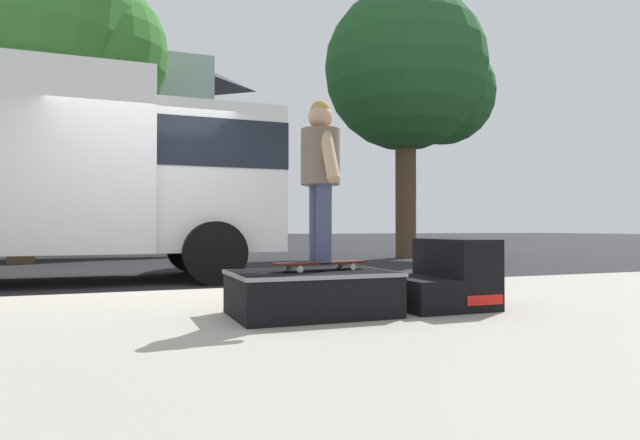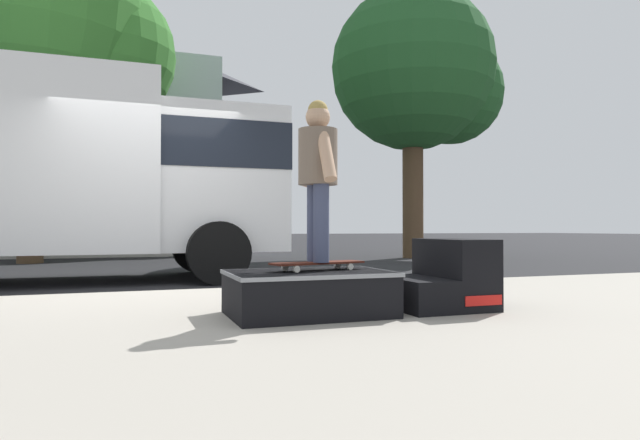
# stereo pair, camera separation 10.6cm
# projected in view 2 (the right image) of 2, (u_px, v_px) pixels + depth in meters

# --- Properties ---
(ground_plane) EXTENTS (140.00, 140.00, 0.00)m
(ground_plane) POSITION_uv_depth(u_px,v_px,m) (152.00, 296.00, 6.44)
(ground_plane) COLOR black
(sidewalk_slab) EXTENTS (50.00, 5.00, 0.12)m
(sidewalk_slab) POSITION_uv_depth(u_px,v_px,m) (175.00, 340.00, 3.62)
(sidewalk_slab) COLOR #A8A093
(sidewalk_slab) RESTS_ON ground
(skate_box) EXTENTS (1.24, 0.84, 0.34)m
(skate_box) POSITION_uv_depth(u_px,v_px,m) (309.00, 292.00, 4.27)
(skate_box) COLOR black
(skate_box) RESTS_ON sidewalk_slab
(kicker_ramp) EXTENTS (0.78, 0.80, 0.59)m
(kicker_ramp) POSITION_uv_depth(u_px,v_px,m) (443.00, 279.00, 4.68)
(kicker_ramp) COLOR black
(kicker_ramp) RESTS_ON sidewalk_slab
(skateboard) EXTENTS (0.80, 0.37, 0.07)m
(skateboard) POSITION_uv_depth(u_px,v_px,m) (318.00, 263.00, 4.34)
(skateboard) COLOR #4C1E14
(skateboard) RESTS_ON skate_box
(skater_kid) EXTENTS (0.31, 0.66, 1.29)m
(skater_kid) POSITION_uv_depth(u_px,v_px,m) (318.00, 167.00, 4.36)
(skater_kid) COLOR #3F4766
(skater_kid) RESTS_ON skateboard
(box_truck) EXTENTS (6.91, 2.63, 3.05)m
(box_truck) POSITION_uv_depth(u_px,v_px,m) (48.00, 167.00, 8.07)
(box_truck) COLOR white
(box_truck) RESTS_ON ground
(street_tree_main) EXTENTS (5.94, 5.40, 8.38)m
(street_tree_main) POSITION_uv_depth(u_px,v_px,m) (47.00, 26.00, 12.72)
(street_tree_main) COLOR brown
(street_tree_main) RESTS_ON ground
(street_tree_neighbour) EXTENTS (4.85, 4.41, 7.34)m
(street_tree_neighbour) POSITION_uv_depth(u_px,v_px,m) (421.00, 75.00, 14.92)
(street_tree_neighbour) COLOR brown
(street_tree_neighbour) RESTS_ON ground
(house_behind) EXTENTS (9.54, 8.22, 8.40)m
(house_behind) POSITION_uv_depth(u_px,v_px,m) (70.00, 126.00, 18.41)
(house_behind) COLOR silver
(house_behind) RESTS_ON ground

